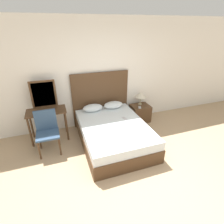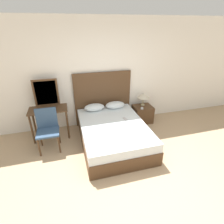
# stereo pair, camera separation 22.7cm
# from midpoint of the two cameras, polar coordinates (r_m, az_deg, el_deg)

# --- Properties ---
(ground_plane) EXTENTS (16.00, 16.00, 0.00)m
(ground_plane) POSITION_cam_midpoint_polar(r_m,az_deg,el_deg) (3.23, 10.96, -24.60)
(ground_plane) COLOR tan
(wall_back) EXTENTS (10.00, 0.06, 2.70)m
(wall_back) POSITION_cam_midpoint_polar(r_m,az_deg,el_deg) (4.56, -1.50, 12.10)
(wall_back) COLOR white
(wall_back) RESTS_ON ground_plane
(bed) EXTENTS (1.43, 1.97, 0.51)m
(bed) POSITION_cam_midpoint_polar(r_m,az_deg,el_deg) (4.03, 2.00, -7.09)
(bed) COLOR #4C331E
(bed) RESTS_ON ground_plane
(headboard) EXTENTS (1.50, 0.05, 1.43)m
(headboard) POSITION_cam_midpoint_polar(r_m,az_deg,el_deg) (4.68, -1.59, 4.33)
(headboard) COLOR #4C331E
(headboard) RESTS_ON ground_plane
(pillow_left) EXTENTS (0.51, 0.30, 0.18)m
(pillow_left) POSITION_cam_midpoint_polar(r_m,az_deg,el_deg) (4.47, -4.33, 1.52)
(pillow_left) COLOR silver
(pillow_left) RESTS_ON bed
(pillow_right) EXTENTS (0.51, 0.30, 0.18)m
(pillow_right) POSITION_cam_midpoint_polar(r_m,az_deg,el_deg) (4.60, 2.46, 2.30)
(pillow_right) COLOR silver
(pillow_right) RESTS_ON bed
(phone_on_bed) EXTENTS (0.11, 0.16, 0.01)m
(phone_on_bed) POSITION_cam_midpoint_polar(r_m,az_deg,el_deg) (4.11, 5.88, -2.26)
(phone_on_bed) COLOR #B7B7BC
(phone_on_bed) RESTS_ON bed
(nightstand) EXTENTS (0.51, 0.43, 0.47)m
(nightstand) POSITION_cam_midpoint_polar(r_m,az_deg,el_deg) (5.01, 11.19, -0.67)
(nightstand) COLOR #4C331E
(nightstand) RESTS_ON ground_plane
(table_lamp) EXTENTS (0.32, 0.32, 0.36)m
(table_lamp) POSITION_cam_midpoint_polar(r_m,az_deg,el_deg) (4.88, 11.57, 5.26)
(table_lamp) COLOR tan
(table_lamp) RESTS_ON nightstand
(phone_on_nightstand) EXTENTS (0.12, 0.17, 0.01)m
(phone_on_nightstand) POSITION_cam_midpoint_polar(r_m,az_deg,el_deg) (4.79, 11.12, 1.21)
(phone_on_nightstand) COLOR #B7B7BC
(phone_on_nightstand) RESTS_ON nightstand
(vanity_desk) EXTENTS (0.87, 0.46, 0.76)m
(vanity_desk) POSITION_cam_midpoint_polar(r_m,az_deg,el_deg) (4.31, -18.50, -0.81)
(vanity_desk) COLOR #4C331E
(vanity_desk) RESTS_ON ground_plane
(vanity_mirror) EXTENTS (0.56, 0.03, 0.64)m
(vanity_mirror) POSITION_cam_midpoint_polar(r_m,az_deg,el_deg) (4.31, -19.33, 5.94)
(vanity_mirror) COLOR #4C331E
(vanity_mirror) RESTS_ON vanity_desk
(chair) EXTENTS (0.46, 0.43, 0.92)m
(chair) POSITION_cam_midpoint_polar(r_m,az_deg,el_deg) (3.97, -18.77, -4.65)
(chair) COLOR #334C6B
(chair) RESTS_ON ground_plane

